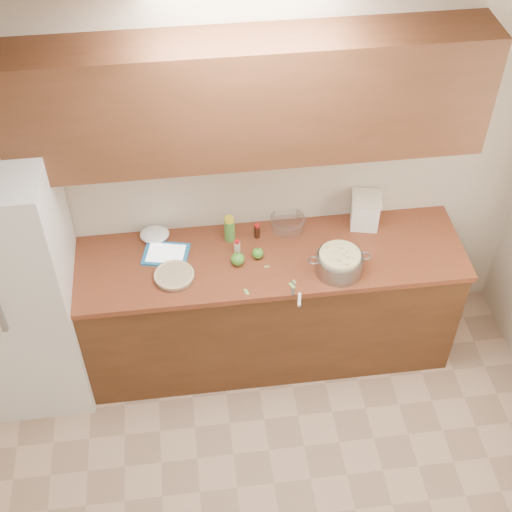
{
  "coord_description": "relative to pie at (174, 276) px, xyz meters",
  "views": [
    {
      "loc": [
        -0.37,
        -1.61,
        4.02
      ],
      "look_at": [
        0.01,
        1.43,
        0.98
      ],
      "focal_mm": 50.0,
      "sensor_mm": 36.0,
      "label": 1
    }
  ],
  "objects": [
    {
      "name": "cinnamon_shaker",
      "position": [
        0.4,
        0.18,
        0.03
      ],
      "size": [
        0.04,
        0.04,
        0.1
      ],
      "rotation": [
        0.0,
        0.0,
        -0.36
      ],
      "color": "beige",
      "rests_on": "counter_run"
    },
    {
      "name": "pie",
      "position": [
        0.0,
        0.0,
        0.0
      ],
      "size": [
        0.25,
        0.25,
        0.04
      ],
      "rotation": [
        0.0,
        0.0,
        -0.43
      ],
      "color": "silver",
      "rests_on": "counter_run"
    },
    {
      "name": "paring_knife",
      "position": [
        0.71,
        -0.26,
        -0.01
      ],
      "size": [
        0.06,
        0.2,
        0.02
      ],
      "rotation": [
        0.0,
        0.0,
        -0.2
      ],
      "color": "gray",
      "rests_on": "counter_run"
    },
    {
      "name": "vanilla_bottle",
      "position": [
        0.54,
        0.3,
        0.03
      ],
      "size": [
        0.04,
        0.04,
        0.1
      ],
      "rotation": [
        0.0,
        0.0,
        0.14
      ],
      "color": "black",
      "rests_on": "counter_run"
    },
    {
      "name": "colander",
      "position": [
        0.99,
        -0.06,
        0.05
      ],
      "size": [
        0.38,
        0.28,
        0.14
      ],
      "rotation": [
        0.0,
        0.0,
        -0.4
      ],
      "color": "gray",
      "rests_on": "counter_run"
    },
    {
      "name": "room_shell",
      "position": [
        0.49,
        -1.36,
        0.36
      ],
      "size": [
        3.6,
        3.6,
        3.6
      ],
      "color": "tan",
      "rests_on": "ground"
    },
    {
      "name": "apple_center",
      "position": [
        0.52,
        0.11,
        0.02
      ],
      "size": [
        0.07,
        0.07,
        0.08
      ],
      "color": "#478F29",
      "rests_on": "counter_run"
    },
    {
      "name": "paper_towel",
      "position": [
        -0.11,
        0.36,
        0.02
      ],
      "size": [
        0.2,
        0.17,
        0.08
      ],
      "primitive_type": "ellipsoid",
      "rotation": [
        0.0,
        0.0,
        -0.08
      ],
      "color": "white",
      "rests_on": "counter_run"
    },
    {
      "name": "flour_canister",
      "position": [
        1.24,
        0.33,
        0.09
      ],
      "size": [
        0.22,
        0.22,
        0.23
      ],
      "rotation": [
        0.0,
        0.0,
        -0.22
      ],
      "color": "white",
      "rests_on": "counter_run"
    },
    {
      "name": "peel_a",
      "position": [
        0.56,
        0.02,
        -0.02
      ],
      "size": [
        0.03,
        0.01,
        0.0
      ],
      "primitive_type": "cube",
      "rotation": [
        0.0,
        0.0,
        0.01
      ],
      "color": "#86BD5B",
      "rests_on": "counter_run"
    },
    {
      "name": "upper_cabinets",
      "position": [
        0.49,
        0.27,
        1.01
      ],
      "size": [
        2.6,
        0.34,
        0.7
      ],
      "primitive_type": "cube",
      "color": "brown",
      "rests_on": "room_shell"
    },
    {
      "name": "peel_b",
      "position": [
        0.71,
        -0.12,
        -0.02
      ],
      "size": [
        0.02,
        0.03,
        0.0
      ],
      "primitive_type": "cube",
      "rotation": [
        0.0,
        0.0,
        -1.21
      ],
      "color": "#86BD5B",
      "rests_on": "counter_run"
    },
    {
      "name": "counter_run",
      "position": [
        0.49,
        0.12,
        -0.48
      ],
      "size": [
        2.64,
        0.68,
        0.92
      ],
      "color": "#573018",
      "rests_on": "ground"
    },
    {
      "name": "peel_c",
      "position": [
        0.42,
        -0.17,
        -0.02
      ],
      "size": [
        0.03,
        0.05,
        0.0
      ],
      "primitive_type": "cube",
      "rotation": [
        0.0,
        0.0,
        -1.25
      ],
      "color": "#86BD5B",
      "rests_on": "counter_run"
    },
    {
      "name": "mixing_bowl",
      "position": [
        0.74,
        0.36,
        0.02
      ],
      "size": [
        0.22,
        0.22,
        0.08
      ],
      "rotation": [
        0.0,
        0.0,
        -0.29
      ],
      "color": "silver",
      "rests_on": "counter_run"
    },
    {
      "name": "lemon_bottle",
      "position": [
        0.36,
        0.3,
        0.07
      ],
      "size": [
        0.07,
        0.07,
        0.18
      ],
      "rotation": [
        0.0,
        0.0,
        -0.3
      ],
      "color": "#4C8C38",
      "rests_on": "counter_run"
    },
    {
      "name": "apple_left",
      "position": [
        0.39,
        0.07,
        0.02
      ],
      "size": [
        0.09,
        0.09,
        0.1
      ],
      "color": "#478F29",
      "rests_on": "counter_run"
    },
    {
      "name": "peel_d",
      "position": [
        0.69,
        -0.15,
        -0.02
      ],
      "size": [
        0.04,
        0.05,
        0.0
      ],
      "primitive_type": "cube",
      "rotation": [
        0.0,
        0.0,
        -1.14
      ],
      "color": "#86BD5B",
      "rests_on": "counter_run"
    },
    {
      "name": "fridge",
      "position": [
        -0.95,
        0.08,
        -0.04
      ],
      "size": [
        0.7,
        0.7,
        1.8
      ],
      "primitive_type": "cube",
      "color": "white",
      "rests_on": "ground"
    },
    {
      "name": "tablet",
      "position": [
        -0.04,
        0.2,
        -0.01
      ],
      "size": [
        0.31,
        0.26,
        0.02
      ],
      "rotation": [
        0.0,
        0.0,
        -0.23
      ],
      "color": "#267CBA",
      "rests_on": "counter_run"
    }
  ]
}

